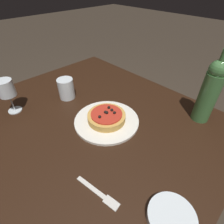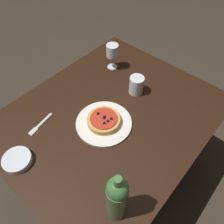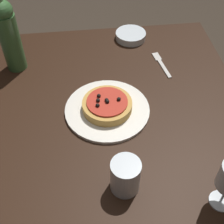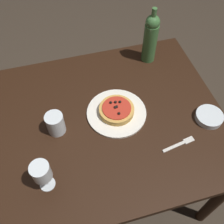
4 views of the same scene
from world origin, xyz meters
The scene contains 8 objects.
ground_plane centered at (0.00, 0.00, 0.00)m, with size 14.00×14.00×0.00m, color #382D23.
dining_table centered at (0.00, 0.00, 0.67)m, with size 1.19×0.97×0.76m.
dinner_plate centered at (0.07, 0.02, 0.77)m, with size 0.30×0.30×0.01m.
pizza centered at (0.07, 0.02, 0.79)m, with size 0.17×0.17×0.05m.
wine_bottle centered at (0.36, 0.35, 0.91)m, with size 0.08×0.08×0.33m.
water_cup centered at (-0.23, 0.00, 0.82)m, with size 0.08×0.08×0.11m.
side_bowl centered at (0.50, -0.13, 0.78)m, with size 0.13×0.13×0.03m.
fork centered at (0.31, -0.23, 0.77)m, with size 0.17×0.05×0.00m.
Camera 3 is at (-0.68, 0.09, 1.57)m, focal length 50.00 mm.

